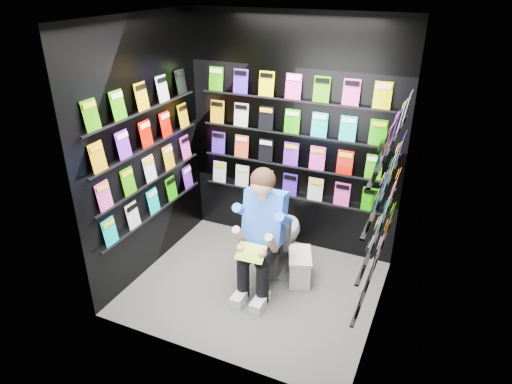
% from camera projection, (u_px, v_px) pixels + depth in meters
% --- Properties ---
extents(floor, '(2.40, 2.40, 0.00)m').
position_uv_depth(floor, '(255.00, 287.00, 4.68)').
color(floor, '#555553').
rests_on(floor, ground).
extents(ceiling, '(2.40, 2.40, 0.00)m').
position_uv_depth(ceiling, '(254.00, 18.00, 3.54)').
color(ceiling, white).
rests_on(ceiling, floor).
extents(wall_back, '(2.40, 0.04, 2.60)m').
position_uv_depth(wall_back, '(293.00, 138.00, 4.93)').
color(wall_back, black).
rests_on(wall_back, floor).
extents(wall_front, '(2.40, 0.04, 2.60)m').
position_uv_depth(wall_front, '(198.00, 221.00, 3.29)').
color(wall_front, black).
rests_on(wall_front, floor).
extents(wall_left, '(0.04, 2.00, 2.60)m').
position_uv_depth(wall_left, '(145.00, 152.00, 4.55)').
color(wall_left, black).
rests_on(wall_left, floor).
extents(wall_right, '(0.04, 2.00, 2.60)m').
position_uv_depth(wall_right, '(390.00, 195.00, 3.67)').
color(wall_right, black).
rests_on(wall_right, floor).
extents(comics_back, '(2.10, 0.06, 1.37)m').
position_uv_depth(comics_back, '(292.00, 138.00, 4.91)').
color(comics_back, '#E84D2A').
rests_on(comics_back, wall_back).
extents(comics_left, '(0.06, 1.70, 1.37)m').
position_uv_depth(comics_left, '(148.00, 152.00, 4.54)').
color(comics_left, '#E84D2A').
rests_on(comics_left, wall_left).
extents(comics_right, '(0.06, 1.70, 1.37)m').
position_uv_depth(comics_right, '(387.00, 194.00, 3.68)').
color(comics_right, '#E84D2A').
rests_on(comics_right, wall_right).
extents(toilet, '(0.46, 0.77, 0.73)m').
position_uv_depth(toilet, '(279.00, 235.00, 4.91)').
color(toilet, silver).
rests_on(toilet, floor).
extents(longbox, '(0.33, 0.43, 0.28)m').
position_uv_depth(longbox, '(299.00, 268.00, 4.74)').
color(longbox, white).
rests_on(longbox, floor).
extents(longbox_lid, '(0.35, 0.45, 0.03)m').
position_uv_depth(longbox_lid, '(300.00, 255.00, 4.68)').
color(longbox_lid, white).
rests_on(longbox_lid, longbox).
extents(reader, '(0.57, 0.81, 1.44)m').
position_uv_depth(reader, '(266.00, 217.00, 4.41)').
color(reader, blue).
rests_on(reader, toilet).
extents(held_comic, '(0.28, 0.17, 0.12)m').
position_uv_depth(held_comic, '(251.00, 253.00, 4.21)').
color(held_comic, green).
rests_on(held_comic, reader).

